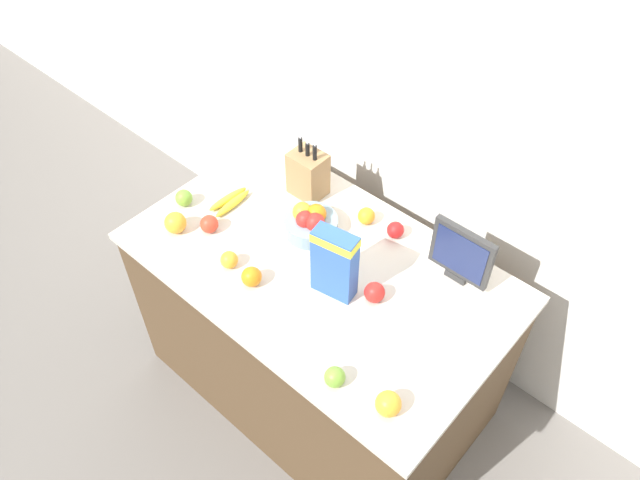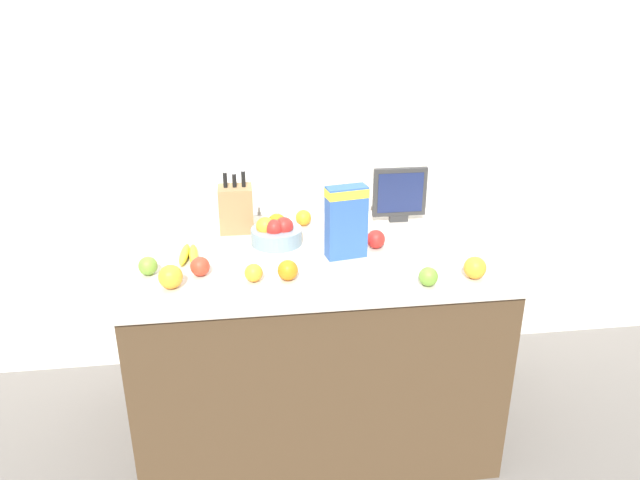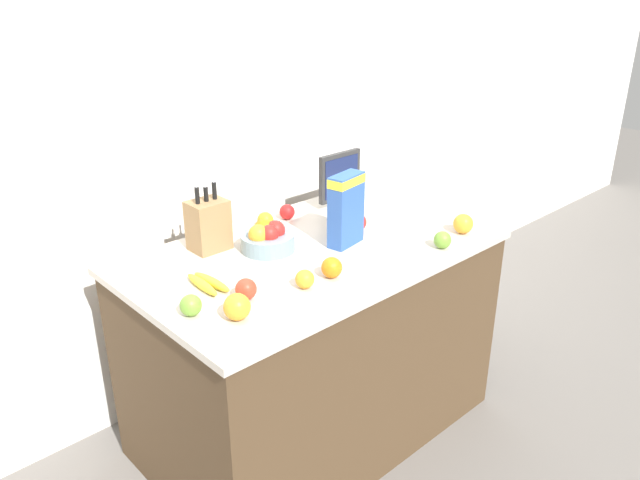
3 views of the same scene
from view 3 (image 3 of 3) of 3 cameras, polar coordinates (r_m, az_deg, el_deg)
name	(u,v)px [view 3 (image 3 of 3)]	position (r m, az deg, el deg)	size (l,w,h in m)	color
ground_plane	(314,425)	(3.00, -0.54, -16.52)	(14.00, 14.00, 0.00)	slate
wall_back	(214,122)	(2.90, -9.66, 10.59)	(9.00, 0.06, 2.60)	silver
counter	(314,342)	(2.74, -0.58, -9.31)	(1.50, 0.90, 0.89)	#4C3823
knife_block	(208,225)	(2.51, -10.18, 1.38)	(0.15, 0.12, 0.31)	#937047
small_monitor	(340,177)	(2.95, 1.82, 5.74)	(0.25, 0.03, 0.26)	#2D2D2D
cereal_box	(346,207)	(2.50, 2.39, 3.06)	(0.17, 0.10, 0.30)	#2D56A8
fruit_bowl	(267,238)	(2.50, -4.84, 0.18)	(0.22, 0.22, 0.12)	gray
banana_bunch	(207,283)	(2.24, -10.33, -3.89)	(0.08, 0.20, 0.03)	yellow
apple_front	(246,289)	(2.14, -6.79, -4.48)	(0.07, 0.07, 0.07)	red
apple_rightmost	(358,222)	(2.68, 3.45, 1.64)	(0.08, 0.08, 0.08)	red
apple_by_knife_block	(191,305)	(2.07, -11.73, -5.87)	(0.07, 0.07, 0.07)	#6B9E33
apple_near_bananas	(442,240)	(2.56, 11.13, 0.01)	(0.07, 0.07, 0.07)	#6B9E33
apple_rear	(287,212)	(2.81, -3.03, 2.58)	(0.07, 0.07, 0.07)	red
orange_mid_right	(265,220)	(2.72, -5.02, 1.81)	(0.07, 0.07, 0.07)	orange
orange_mid_left	(305,279)	(2.20, -1.40, -3.59)	(0.07, 0.07, 0.07)	orange
orange_by_cereal	(463,224)	(2.72, 12.96, 1.46)	(0.09, 0.09, 0.09)	orange
orange_near_bowl	(237,307)	(2.02, -7.60, -6.08)	(0.09, 0.09, 0.09)	orange
orange_front_left	(332,268)	(2.27, 1.08, -2.53)	(0.08, 0.08, 0.08)	orange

